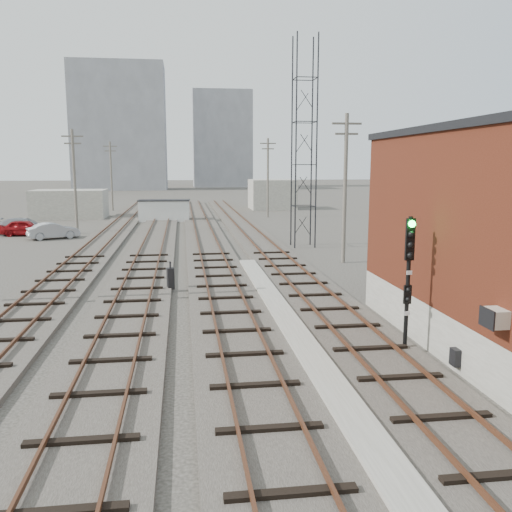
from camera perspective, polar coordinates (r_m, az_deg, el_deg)
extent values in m
plane|color=#282621|center=(64.33, -4.78, 4.19)|extent=(320.00, 320.00, 0.00)
cube|color=#332D28|center=(43.75, -0.06, 1.84)|extent=(3.20, 90.00, 0.20)
cube|color=#4C2816|center=(43.63, -0.99, 2.13)|extent=(0.07, 90.00, 0.12)
cube|color=#4C2816|center=(43.82, 0.87, 2.16)|extent=(0.07, 90.00, 0.12)
cube|color=#332D28|center=(43.40, -5.30, 1.74)|extent=(3.20, 90.00, 0.20)
cube|color=#4C2816|center=(43.35, -6.25, 2.02)|extent=(0.07, 90.00, 0.12)
cube|color=#4C2816|center=(43.41, -4.36, 2.06)|extent=(0.07, 90.00, 0.12)
cube|color=#332D28|center=(43.42, -10.58, 1.62)|extent=(3.20, 90.00, 0.20)
cube|color=#4C2816|center=(43.44, -11.54, 1.90)|extent=(0.07, 90.00, 0.12)
cube|color=#4C2816|center=(43.36, -9.65, 1.95)|extent=(0.07, 90.00, 0.12)
cube|color=#332D28|center=(43.81, -15.82, 1.49)|extent=(3.20, 90.00, 0.20)
cube|color=#4C2816|center=(43.89, -16.76, 1.76)|extent=(0.07, 90.00, 0.12)
cube|color=#4C2816|center=(43.68, -14.90, 1.81)|extent=(0.07, 90.00, 0.12)
cube|color=gray|center=(19.27, 4.02, -8.09)|extent=(0.90, 28.00, 0.26)
cube|color=beige|center=(14.64, 23.87, -5.97)|extent=(0.45, 0.62, 0.45)
cube|color=black|center=(16.86, 20.23, -9.96)|extent=(0.20, 0.35, 0.50)
cylinder|color=black|center=(39.09, 4.23, 11.77)|extent=(0.10, 0.10, 15.00)
cylinder|color=black|center=(39.42, 6.41, 11.72)|extent=(0.10, 0.10, 15.00)
cylinder|color=black|center=(40.56, 3.78, 11.70)|extent=(0.10, 0.10, 15.00)
cylinder|color=black|center=(40.88, 5.89, 11.65)|extent=(0.10, 0.10, 15.00)
cylinder|color=#595147|center=(49.85, -18.54, 7.37)|extent=(0.24, 0.24, 9.00)
cube|color=#595147|center=(49.89, -18.78, 11.85)|extent=(1.80, 0.12, 0.12)
cube|color=#595147|center=(49.86, -18.74, 11.16)|extent=(1.40, 0.12, 0.12)
cylinder|color=#595147|center=(74.55, -14.98, 8.10)|extent=(0.24, 0.24, 9.00)
cube|color=#595147|center=(74.58, -15.11, 11.09)|extent=(1.80, 0.12, 0.12)
cube|color=#595147|center=(74.56, -15.09, 10.63)|extent=(1.40, 0.12, 0.12)
cylinder|color=#595147|center=(33.47, 9.35, 6.92)|extent=(0.24, 0.24, 9.00)
cube|color=#595147|center=(33.53, 9.54, 13.59)|extent=(1.80, 0.12, 0.12)
cube|color=#595147|center=(33.49, 9.51, 12.56)|extent=(1.40, 0.12, 0.12)
cylinder|color=#595147|center=(62.76, 1.25, 8.20)|extent=(0.24, 0.24, 9.00)
cube|color=#595147|center=(62.79, 1.27, 11.76)|extent=(1.80, 0.12, 0.12)
cube|color=#595147|center=(62.77, 1.27, 11.22)|extent=(1.40, 0.12, 0.12)
cube|color=gray|center=(140.04, -14.12, 12.96)|extent=(22.00, 14.00, 30.00)
cube|color=gray|center=(154.54, -3.62, 12.13)|extent=(16.00, 12.00, 26.00)
cube|color=gray|center=(65.36, -19.01, 5.20)|extent=(8.00, 5.00, 3.20)
cube|color=gray|center=(75.09, 1.71, 6.51)|extent=(6.00, 6.00, 4.00)
cube|color=gray|center=(18.34, 15.36, -9.61)|extent=(0.40, 0.40, 0.10)
cylinder|color=black|center=(17.76, 15.67, -3.04)|extent=(0.13, 0.13, 4.39)
cube|color=black|center=(17.49, 15.91, 1.69)|extent=(0.29, 0.10, 1.32)
sphere|color=#0CE533|center=(17.35, 16.10, 3.27)|extent=(0.22, 0.22, 0.22)
sphere|color=black|center=(17.39, 16.05, 2.19)|extent=(0.22, 0.22, 0.22)
sphere|color=black|center=(17.43, 16.00, 1.11)|extent=(0.22, 0.22, 0.22)
sphere|color=black|center=(17.48, 15.96, 0.05)|extent=(0.22, 0.22, 0.22)
cube|color=black|center=(17.80, 15.65, -3.92)|extent=(0.24, 0.09, 0.60)
cube|color=white|center=(17.60, 15.84, -1.70)|extent=(0.18, 0.02, 0.13)
cube|color=white|center=(17.90, 15.64, -5.85)|extent=(0.18, 0.02, 0.13)
cube|color=black|center=(26.14, -8.99, -2.36)|extent=(0.38, 0.38, 1.04)
cylinder|color=black|center=(26.01, -9.02, -0.91)|extent=(0.08, 0.08, 0.31)
cube|color=silver|center=(59.24, -9.62, 4.70)|extent=(5.36, 2.38, 2.21)
cube|color=black|center=(59.16, -9.66, 5.81)|extent=(5.55, 2.56, 0.11)
imported|color=maroon|center=(50.32, -23.15, 2.75)|extent=(4.06, 1.74, 1.37)
imported|color=#94979B|center=(47.35, -20.56, 2.51)|extent=(4.23, 3.01, 1.32)
imported|color=gray|center=(51.12, -23.25, 2.89)|extent=(5.27, 2.81, 1.45)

